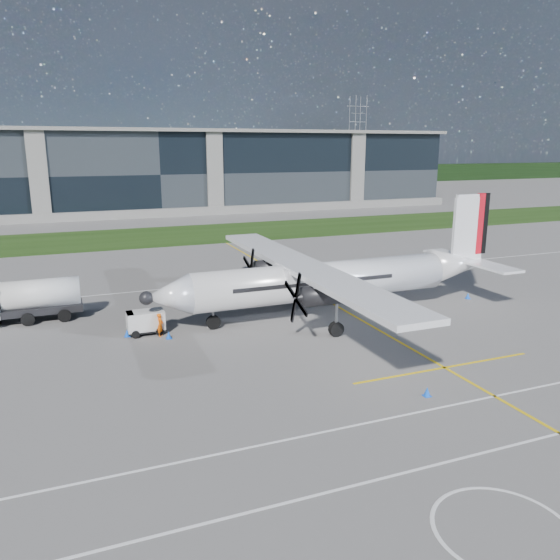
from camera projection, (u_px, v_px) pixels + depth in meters
The scene contains 16 objects.
ground at pixel (202, 243), 71.96m from camera, with size 400.00×400.00×0.00m, color #585553.
grass_strip at pixel (189, 234), 79.18m from camera, with size 400.00×18.00×0.04m, color #1B370F.
terminal_building at pixel (152, 172), 106.27m from camera, with size 120.00×20.00×15.00m, color black.
tree_line at pixel (121, 179), 161.48m from camera, with size 400.00×6.00×6.00m, color black.
pylon_east at pixel (357, 139), 198.15m from camera, with size 9.00×4.60×30.00m, color gray, non-canonical shape.
yellow_taxiway_centerline at pixel (323, 298), 45.97m from camera, with size 0.20×70.00×0.01m, color yellow.
white_lane_line at pixel (507, 447), 23.23m from camera, with size 90.00×0.15×0.01m, color white.
turboprop_aircraft at pixel (334, 258), 40.53m from camera, with size 28.16×29.20×8.76m, color white, non-canonical shape.
fuel_tanker_truck at pixel (16, 302), 39.36m from camera, with size 8.14×2.64×3.05m, color silver, non-canonical shape.
baggage_tug at pixel (146, 322), 37.11m from camera, with size 2.65×1.59×1.59m, color silver, non-canonical shape.
ground_crew_person at pixel (160, 323), 36.57m from camera, with size 0.74×0.53×1.83m, color #F25907.
safety_cone_stbdwing at pixel (246, 275), 53.23m from camera, with size 0.36×0.36×0.50m, color blue.
safety_cone_tail at pixel (468, 296), 45.79m from camera, with size 0.36×0.36×0.50m, color blue.
safety_cone_fwd at pixel (127, 333), 36.63m from camera, with size 0.36×0.36×0.50m, color blue.
safety_cone_portwing at pixel (427, 392), 27.89m from camera, with size 0.36×0.36×0.50m, color blue.
safety_cone_nose_port at pixel (169, 335), 36.25m from camera, with size 0.36×0.36×0.50m, color blue.
Camera 1 is at (-16.72, -29.80, 12.46)m, focal length 35.00 mm.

